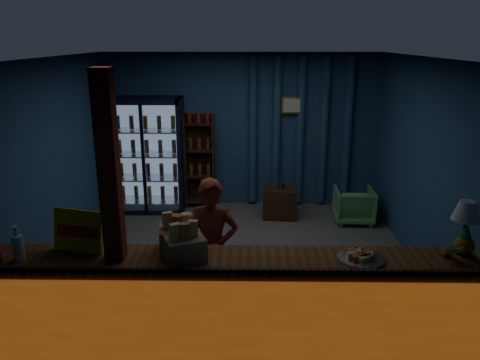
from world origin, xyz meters
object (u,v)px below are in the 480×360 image
(shopkeeper, at_px, (212,249))
(table_lamp, at_px, (467,213))
(pastry_tray, at_px, (361,257))
(green_chair, at_px, (354,205))

(shopkeeper, height_order, table_lamp, shopkeeper)
(pastry_tray, bearing_deg, table_lamp, 8.77)
(pastry_tray, xyz_separation_m, table_lamp, (0.94, 0.14, 0.37))
(table_lamp, bearing_deg, pastry_tray, -171.23)
(green_chair, distance_m, pastry_tray, 3.39)
(shopkeeper, relative_size, table_lamp, 2.97)
(table_lamp, bearing_deg, green_chair, 94.56)
(shopkeeper, bearing_deg, table_lamp, -9.22)
(shopkeeper, distance_m, pastry_tray, 1.52)
(shopkeeper, xyz_separation_m, pastry_tray, (1.36, -0.64, 0.23))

